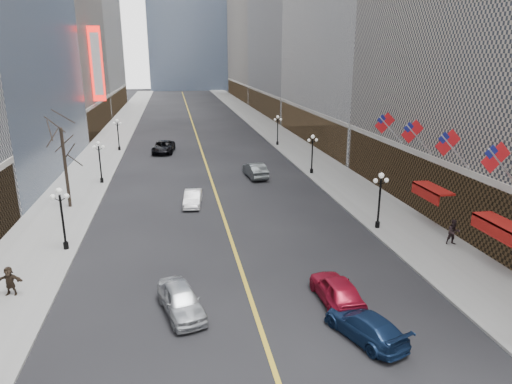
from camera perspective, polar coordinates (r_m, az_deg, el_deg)
name	(u,v)px	position (r m, az deg, el deg)	size (l,w,h in m)	color
sidewalk_east	(285,140)	(75.20, 3.66, 6.47)	(6.00, 230.00, 0.15)	gray
sidewalk_west	(107,146)	(73.77, -18.08, 5.48)	(6.00, 230.00, 0.15)	gray
lane_line	(196,133)	(83.01, -7.53, 7.28)	(0.25, 200.00, 0.02)	gold
bldg_east_c	(317,6)	(113.51, 7.64, 22.01)	(26.60, 40.60, 48.80)	#99999C
streetlamp_east_1	(380,195)	(36.97, 15.23, -0.32)	(1.26, 0.44, 4.52)	black
streetlamp_east_2	(312,150)	(53.27, 7.05, 5.24)	(1.26, 0.44, 4.52)	black
streetlamp_east_3	(278,127)	(70.40, 2.72, 8.12)	(1.26, 0.44, 4.52)	black
streetlamp_west_1	(62,212)	(34.45, -23.12, -2.34)	(1.26, 0.44, 4.52)	black
streetlamp_west_2	(100,158)	(51.55, -18.97, 4.08)	(1.26, 0.44, 4.52)	black
streetlamp_west_3	(118,131)	(69.11, -16.89, 7.27)	(1.26, 0.44, 4.52)	black
flag_2	(498,160)	(31.16, 27.97, 3.53)	(2.87, 0.12, 2.87)	#B2B2B7
flag_3	(450,145)	(35.14, 23.06, 5.44)	(2.87, 0.12, 2.87)	#B2B2B7
flag_4	(414,134)	(39.35, 19.15, 6.92)	(2.87, 0.12, 2.87)	#B2B2B7
flag_5	(386,125)	(43.72, 15.99, 8.09)	(2.87, 0.12, 2.87)	#B2B2B7
awning_b	(499,225)	(32.72, 28.08, -3.63)	(1.40, 4.00, 0.93)	maroon
awning_c	(431,190)	(38.94, 20.99, 0.27)	(1.40, 4.00, 0.93)	maroon
theatre_marquee	(97,64)	(82.74, -19.28, 14.84)	(2.00, 0.55, 12.00)	red
tree_west_far	(62,140)	(43.53, -23.06, 5.96)	(3.60, 3.60, 7.92)	#2D231C
car_nb_near	(181,300)	(25.38, -9.35, -13.18)	(1.86, 4.63, 1.58)	#BABEC2
car_nb_mid	(193,198)	(42.53, -7.91, -0.77)	(1.48, 4.24, 1.40)	white
car_nb_far	(164,147)	(66.70, -11.48, 5.54)	(2.80, 6.08, 1.69)	black
car_sb_near	(365,326)	(23.81, 13.48, -15.92)	(1.91, 4.71, 1.37)	navy
car_sb_mid	(337,290)	(26.40, 10.07, -11.92)	(1.91, 4.75, 1.62)	maroon
car_sb_far	(255,170)	(51.89, -0.09, 2.74)	(1.79, 5.15, 1.70)	#464B4D
ped_east_walk	(454,232)	(36.04, 23.46, -4.62)	(0.92, 0.50, 1.89)	black
ped_west_far	(10,281)	(29.98, -28.44, -9.74)	(1.61, 0.46, 1.73)	#2E2319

